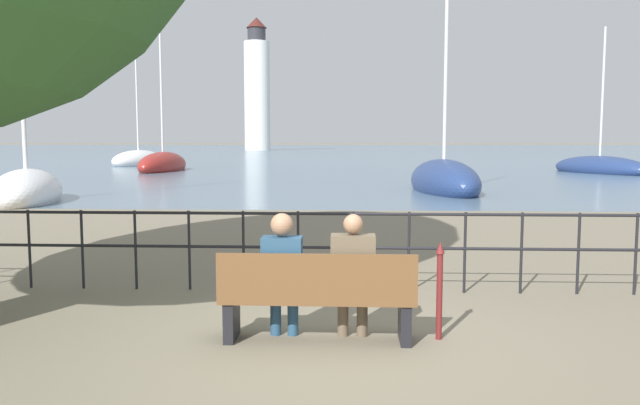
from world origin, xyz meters
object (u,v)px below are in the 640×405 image
(seated_person_left, at_px, (283,270))
(sailboat_1, at_px, (27,190))
(harbor_lighthouse, at_px, (257,89))
(park_bench, at_px, (317,298))
(seated_person_right, at_px, (353,272))
(sailboat_2, at_px, (163,165))
(sailboat_0, at_px, (599,168))
(sailboat_3, at_px, (139,160))
(closed_umbrella, at_px, (440,285))
(sailboat_4, at_px, (444,182))

(seated_person_left, distance_m, sailboat_1, 16.69)
(harbor_lighthouse, bearing_deg, park_bench, -81.29)
(seated_person_right, height_order, sailboat_1, sailboat_1)
(sailboat_2, relative_size, harbor_lighthouse, 0.39)
(sailboat_0, bearing_deg, sailboat_3, 140.81)
(closed_umbrella, distance_m, sailboat_3, 46.46)
(park_bench, xyz_separation_m, closed_umbrella, (1.20, 0.15, 0.11))
(seated_person_left, bearing_deg, closed_umbrella, 2.82)
(park_bench, relative_size, harbor_lighthouse, 0.07)
(park_bench, height_order, harbor_lighthouse, harbor_lighthouse)
(harbor_lighthouse, bearing_deg, closed_umbrella, -80.75)
(sailboat_2, distance_m, sailboat_3, 9.99)
(seated_person_right, distance_m, sailboat_1, 17.10)
(seated_person_left, height_order, closed_umbrella, seated_person_left)
(seated_person_right, distance_m, sailboat_0, 36.06)
(sailboat_0, xyz_separation_m, sailboat_3, (-32.04, 10.29, 0.07))
(closed_umbrella, distance_m, sailboat_2, 36.53)
(park_bench, height_order, sailboat_0, sailboat_0)
(sailboat_1, distance_m, sailboat_4, 14.83)
(park_bench, xyz_separation_m, seated_person_right, (0.35, 0.08, 0.25))
(sailboat_2, xyz_separation_m, sailboat_4, (15.83, -15.85, -0.00))
(sailboat_3, bearing_deg, seated_person_right, -54.51)
(seated_person_right, distance_m, closed_umbrella, 0.87)
(closed_umbrella, height_order, sailboat_4, sailboat_4)
(seated_person_right, height_order, sailboat_4, sailboat_4)
(park_bench, relative_size, closed_umbrella, 1.95)
(sailboat_0, height_order, harbor_lighthouse, harbor_lighthouse)
(closed_umbrella, xyz_separation_m, sailboat_3, (-17.74, 42.94, -0.15))
(seated_person_right, xyz_separation_m, closed_umbrella, (0.85, 0.08, -0.14))
(seated_person_left, distance_m, sailboat_4, 18.83)
(sailboat_0, xyz_separation_m, harbor_lighthouse, (-34.75, 92.96, 12.47))
(sailboat_1, height_order, sailboat_3, sailboat_3)
(seated_person_left, height_order, seated_person_right, seated_person_left)
(park_bench, bearing_deg, sailboat_0, 64.72)
(sailboat_2, distance_m, sailboat_4, 22.41)
(seated_person_left, relative_size, sailboat_1, 0.11)
(sailboat_0, xyz_separation_m, sailboat_4, (-11.55, -14.39, 0.06))
(seated_person_right, relative_size, sailboat_4, 0.14)
(seated_person_left, bearing_deg, sailboat_1, 125.75)
(sailboat_2, height_order, harbor_lighthouse, harbor_lighthouse)
(closed_umbrella, distance_m, sailboat_0, 35.64)
(seated_person_left, bearing_deg, park_bench, -12.68)
(park_bench, bearing_deg, sailboat_1, 126.55)
(seated_person_left, height_order, sailboat_0, sailboat_0)
(sailboat_2, xyz_separation_m, sailboat_3, (-4.66, 8.84, 0.01))
(sailboat_0, xyz_separation_m, sailboat_1, (-25.58, -19.18, 0.05))
(sailboat_3, height_order, sailboat_4, sailboat_3)
(park_bench, xyz_separation_m, sailboat_2, (-11.89, 34.26, -0.05))
(sailboat_4, bearing_deg, seated_person_left, -108.92)
(sailboat_3, xyz_separation_m, harbor_lighthouse, (-2.71, 82.67, 12.40))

